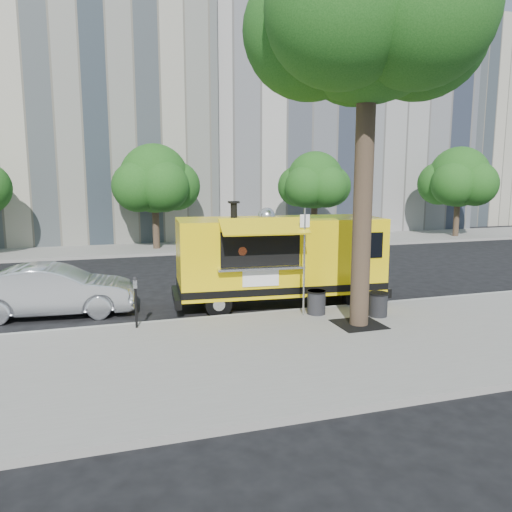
# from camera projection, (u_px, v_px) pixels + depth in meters

# --- Properties ---
(ground) EXTENTS (120.00, 120.00, 0.00)m
(ground) POSITION_uv_depth(u_px,v_px,m) (236.00, 310.00, 15.01)
(ground) COLOR black
(ground) RESTS_ON ground
(sidewalk) EXTENTS (60.00, 6.00, 0.15)m
(sidewalk) POSITION_uv_depth(u_px,v_px,m) (281.00, 353.00, 11.23)
(sidewalk) COLOR gray
(sidewalk) RESTS_ON ground
(curb) EXTENTS (60.00, 0.14, 0.16)m
(curb) POSITION_uv_depth(u_px,v_px,m) (244.00, 316.00, 14.12)
(curb) COLOR #999993
(curb) RESTS_ON ground
(far_sidewalk) EXTENTS (60.00, 5.00, 0.15)m
(far_sidewalk) POSITION_uv_depth(u_px,v_px,m) (173.00, 247.00, 27.73)
(far_sidewalk) COLOR gray
(far_sidewalk) RESTS_ON ground
(building_left) EXTENTS (22.00, 14.00, 24.00)m
(building_left) POSITION_uv_depth(u_px,v_px,m) (23.00, 47.00, 31.48)
(building_left) COLOR #B2A994
(building_left) RESTS_ON ground
(building_mid) EXTENTS (20.00, 14.00, 20.00)m
(building_mid) POSITION_uv_depth(u_px,v_px,m) (308.00, 97.00, 38.59)
(building_mid) COLOR #A7A19C
(building_mid) RESTS_ON ground
(building_right) EXTENTS (16.00, 12.00, 16.00)m
(building_right) POSITION_uv_depth(u_px,v_px,m) (487.00, 130.00, 45.11)
(building_right) COLOR #B2A994
(building_right) RESTS_ON ground
(street_tree) EXTENTS (4.68, 4.68, 10.27)m
(street_tree) POSITION_uv_depth(u_px,v_px,m) (370.00, 6.00, 11.84)
(street_tree) COLOR #33261C
(street_tree) RESTS_ON sidewalk
(tree_well) EXTENTS (1.20, 1.20, 0.02)m
(tree_well) POSITION_uv_depth(u_px,v_px,m) (359.00, 324.00, 13.11)
(tree_well) COLOR black
(tree_well) RESTS_ON sidewalk
(far_tree_b) EXTENTS (3.60, 3.60, 5.50)m
(far_tree_b) POSITION_uv_depth(u_px,v_px,m) (154.00, 179.00, 26.08)
(far_tree_b) COLOR #33261C
(far_tree_b) RESTS_ON far_sidewalk
(far_tree_c) EXTENTS (3.24, 3.24, 5.21)m
(far_tree_c) POSITION_uv_depth(u_px,v_px,m) (315.00, 180.00, 28.44)
(far_tree_c) COLOR #33261C
(far_tree_c) RESTS_ON far_sidewalk
(far_tree_d) EXTENTS (3.78, 3.78, 5.64)m
(far_tree_d) POSITION_uv_depth(u_px,v_px,m) (459.00, 177.00, 31.52)
(far_tree_d) COLOR #33261C
(far_tree_d) RESTS_ON far_sidewalk
(sign_post) EXTENTS (0.28, 0.06, 3.00)m
(sign_post) POSITION_uv_depth(u_px,v_px,m) (304.00, 255.00, 13.71)
(sign_post) COLOR silver
(sign_post) RESTS_ON sidewalk
(parking_meter) EXTENTS (0.11, 0.11, 1.33)m
(parking_meter) POSITION_uv_depth(u_px,v_px,m) (135.00, 296.00, 12.71)
(parking_meter) COLOR black
(parking_meter) RESTS_ON sidewalk
(food_truck) EXTENTS (6.72, 3.29, 3.24)m
(food_truck) POSITION_uv_depth(u_px,v_px,m) (279.00, 257.00, 15.35)
(food_truck) COLOR yellow
(food_truck) RESTS_ON ground
(sedan) EXTENTS (4.63, 1.94, 1.49)m
(sedan) POSITION_uv_depth(u_px,v_px,m) (54.00, 291.00, 14.36)
(sedan) COLOR silver
(sedan) RESTS_ON ground
(trash_bin_left) EXTENTS (0.56, 0.56, 0.67)m
(trash_bin_left) POSITION_uv_depth(u_px,v_px,m) (378.00, 304.00, 13.84)
(trash_bin_left) COLOR black
(trash_bin_left) RESTS_ON sidewalk
(trash_bin_right) EXTENTS (0.56, 0.56, 0.67)m
(trash_bin_right) POSITION_uv_depth(u_px,v_px,m) (316.00, 302.00, 14.06)
(trash_bin_right) COLOR black
(trash_bin_right) RESTS_ON sidewalk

